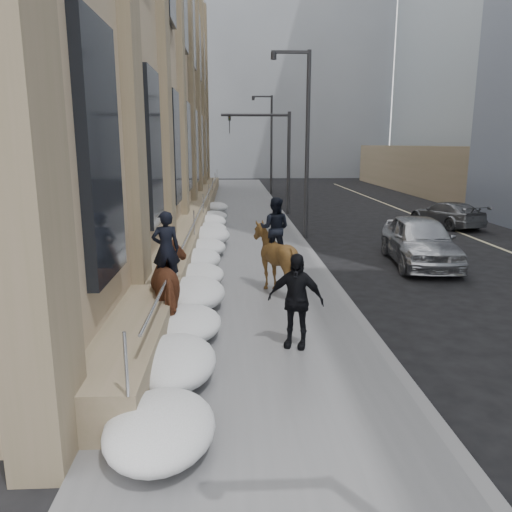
{
  "coord_description": "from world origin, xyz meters",
  "views": [
    {
      "loc": [
        -0.4,
        -8.09,
        4.15
      ],
      "look_at": [
        0.12,
        2.79,
        1.7
      ],
      "focal_mm": 35.0,
      "sensor_mm": 36.0,
      "label": 1
    }
  ],
  "objects_px": {
    "pedestrian": "(296,300)",
    "mounted_horse_left": "(174,282)",
    "car_grey": "(446,214)",
    "car_silver": "(420,240)",
    "mounted_horse_right": "(274,254)"
  },
  "relations": [
    {
      "from": "mounted_horse_right",
      "to": "car_silver",
      "type": "distance_m",
      "value": 6.42
    },
    {
      "from": "mounted_horse_left",
      "to": "mounted_horse_right",
      "type": "height_order",
      "value": "mounted_horse_right"
    },
    {
      "from": "pedestrian",
      "to": "mounted_horse_left",
      "type": "bearing_deg",
      "value": 170.51
    },
    {
      "from": "mounted_horse_left",
      "to": "car_grey",
      "type": "distance_m",
      "value": 18.63
    },
    {
      "from": "pedestrian",
      "to": "car_grey",
      "type": "bearing_deg",
      "value": 77.1
    },
    {
      "from": "mounted_horse_left",
      "to": "pedestrian",
      "type": "distance_m",
      "value": 2.95
    },
    {
      "from": "pedestrian",
      "to": "car_silver",
      "type": "xyz_separation_m",
      "value": [
        5.3,
        7.34,
        -0.23
      ]
    },
    {
      "from": "mounted_horse_left",
      "to": "pedestrian",
      "type": "bearing_deg",
      "value": 135.33
    },
    {
      "from": "mounted_horse_right",
      "to": "car_grey",
      "type": "height_order",
      "value": "mounted_horse_right"
    },
    {
      "from": "car_silver",
      "to": "car_grey",
      "type": "relative_size",
      "value": 1.14
    },
    {
      "from": "mounted_horse_right",
      "to": "pedestrian",
      "type": "distance_m",
      "value": 3.89
    },
    {
      "from": "mounted_horse_left",
      "to": "mounted_horse_right",
      "type": "distance_m",
      "value": 3.5
    },
    {
      "from": "car_grey",
      "to": "car_silver",
      "type": "bearing_deg",
      "value": 44.82
    },
    {
      "from": "mounted_horse_left",
      "to": "car_silver",
      "type": "xyz_separation_m",
      "value": [
        7.89,
        5.91,
        -0.26
      ]
    },
    {
      "from": "pedestrian",
      "to": "car_silver",
      "type": "distance_m",
      "value": 9.06
    }
  ]
}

